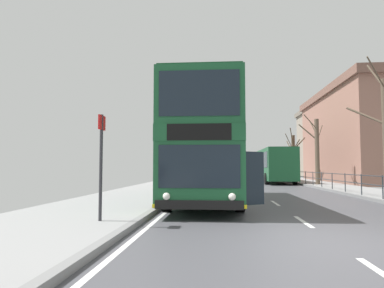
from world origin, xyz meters
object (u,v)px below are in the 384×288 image
Objects in this scene: background_building_01 at (354,141)px; bus_stop_sign_near at (101,155)px; double_decker_bus_main at (207,147)px; bare_tree_far_01 at (293,156)px; background_bus_far_lane at (275,165)px; bare_tree_far_02 at (317,150)px.

bus_stop_sign_near is at bearing -116.46° from background_building_01.
double_decker_bus_main is 2.10× the size of bare_tree_far_01.
bare_tree_far_01 is (8.12, 22.25, 0.34)m from double_decker_bus_main.
double_decker_bus_main is at bearing -107.34° from background_bus_far_lane.
double_decker_bus_main is 18.61m from background_bus_far_lane.
bus_stop_sign_near is 0.50× the size of bare_tree_far_01.
bare_tree_far_02 is at bearing -90.74° from bare_tree_far_01.
bare_tree_far_02 reaches higher than background_bus_far_lane.
bare_tree_far_02 is (10.37, 19.30, 1.03)m from bus_stop_sign_near.
double_decker_bus_main is 1.17× the size of background_bus_far_lane.
bare_tree_far_01 is (2.58, 4.49, 0.96)m from background_bus_far_lane.
bare_tree_far_01 reaches higher than background_bus_far_lane.
double_decker_bus_main is 4.23× the size of bus_stop_sign_near.
background_bus_far_lane reaches higher than bus_stop_sign_near.
bare_tree_far_02 is at bearing -62.90° from background_bus_far_lane.
background_bus_far_lane is at bearing -124.21° from background_building_01.
double_decker_bus_main is 0.74× the size of background_building_01.
bus_stop_sign_near is (-2.37, -6.35, -0.53)m from double_decker_bus_main.
bus_stop_sign_near is at bearing -110.42° from double_decker_bus_main.
bare_tree_far_02 is at bearing 61.75° from bus_stop_sign_near.
bare_tree_far_01 reaches higher than bus_stop_sign_near.
bare_tree_far_01 is at bearing -125.23° from background_building_01.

